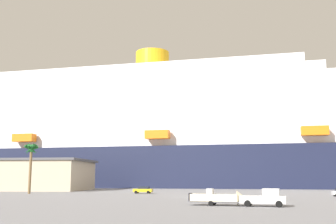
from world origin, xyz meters
The scene contains 7 objects.
ground_plane centered at (0.00, 30.00, 0.00)m, with size 600.00×600.00×0.00m, color gray.
cruise_ship centered at (5.93, 74.61, 17.29)m, with size 255.53×49.43×64.39m.
terminal_building centered at (-54.34, 33.10, 4.34)m, with size 43.74×26.80×8.62m.
pickup_truck centered at (12.47, -23.02, 1.04)m, with size 5.82×2.86×2.20m.
small_boat_on_trailer centered at (6.90, -22.28, 0.96)m, with size 8.48×2.85×2.15m.
palm_tree centered at (-37.02, 9.61, 8.68)m, with size 3.39×3.27×11.10m.
parked_car_yellow_taxi centered at (-12.51, 15.76, 0.83)m, with size 4.31×2.14×1.58m.
Camera 1 is at (9.93, -76.62, 3.56)m, focal length 44.19 mm.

